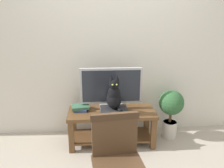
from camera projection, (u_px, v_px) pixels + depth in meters
back_wall at (115, 38)px, 3.29m from camera, size 7.00×0.12×2.80m
tv_stand at (112, 121)px, 3.17m from camera, size 1.17×0.50×0.48m
tv at (111, 87)px, 3.12m from camera, size 0.83×0.20×0.57m
media_box at (114, 111)px, 3.03m from camera, size 0.35×0.28×0.07m
cat at (114, 96)px, 2.96m from camera, size 0.19×0.28×0.46m
wooden_chair at (117, 157)px, 2.01m from camera, size 0.48×0.48×0.89m
book_stack at (81, 108)px, 3.14m from camera, size 0.25×0.20×0.07m
potted_plant at (171, 108)px, 3.29m from camera, size 0.35×0.35×0.71m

